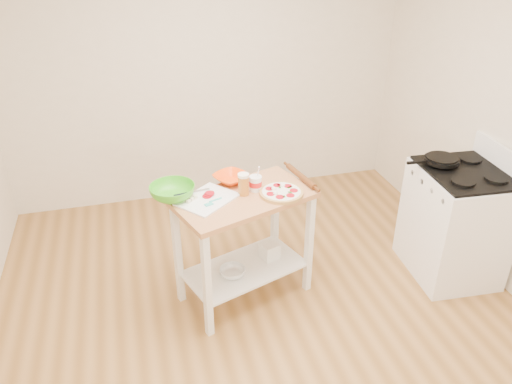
{
  "coord_description": "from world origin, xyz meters",
  "views": [
    {
      "loc": [
        -0.8,
        -2.58,
        2.65
      ],
      "look_at": [
        0.05,
        0.53,
        0.88
      ],
      "focal_mm": 35.0,
      "sensor_mm": 36.0,
      "label": 1
    }
  ],
  "objects_px": {
    "gas_stove": "(455,222)",
    "orange_bowl": "(231,178)",
    "green_bowl": "(172,192)",
    "beer_pint": "(243,184)",
    "shelf_glass_bowl": "(232,272)",
    "skillet": "(441,160)",
    "spatula": "(212,202)",
    "yogurt_tub": "(255,183)",
    "cutting_board": "(207,199)",
    "prep_island": "(244,227)",
    "pizza": "(281,192)",
    "knife": "(187,194)",
    "shelf_bin": "(269,251)",
    "rolling_pin": "(301,176)"
  },
  "relations": [
    {
      "from": "rolling_pin",
      "to": "shelf_bin",
      "type": "bearing_deg",
      "value": -166.52
    },
    {
      "from": "beer_pint",
      "to": "pizza",
      "type": "bearing_deg",
      "value": -15.38
    },
    {
      "from": "spatula",
      "to": "beer_pint",
      "type": "distance_m",
      "value": 0.26
    },
    {
      "from": "cutting_board",
      "to": "yogurt_tub",
      "type": "xyz_separation_m",
      "value": [
        0.37,
        0.05,
        0.05
      ]
    },
    {
      "from": "skillet",
      "to": "beer_pint",
      "type": "relative_size",
      "value": 2.65
    },
    {
      "from": "cutting_board",
      "to": "shelf_bin",
      "type": "distance_m",
      "value": 0.77
    },
    {
      "from": "gas_stove",
      "to": "orange_bowl",
      "type": "height_order",
      "value": "gas_stove"
    },
    {
      "from": "prep_island",
      "to": "shelf_glass_bowl",
      "type": "bearing_deg",
      "value": -147.7
    },
    {
      "from": "prep_island",
      "to": "gas_stove",
      "type": "bearing_deg",
      "value": -4.62
    },
    {
      "from": "cutting_board",
      "to": "yogurt_tub",
      "type": "distance_m",
      "value": 0.38
    },
    {
      "from": "prep_island",
      "to": "knife",
      "type": "distance_m",
      "value": 0.49
    },
    {
      "from": "beer_pint",
      "to": "skillet",
      "type": "bearing_deg",
      "value": 0.06
    },
    {
      "from": "spatula",
      "to": "shelf_bin",
      "type": "bearing_deg",
      "value": -4.51
    },
    {
      "from": "cutting_board",
      "to": "orange_bowl",
      "type": "xyz_separation_m",
      "value": [
        0.23,
        0.23,
        0.02
      ]
    },
    {
      "from": "rolling_pin",
      "to": "skillet",
      "type": "bearing_deg",
      "value": -5.81
    },
    {
      "from": "prep_island",
      "to": "yogurt_tub",
      "type": "relative_size",
      "value": 5.6
    },
    {
      "from": "green_bowl",
      "to": "yogurt_tub",
      "type": "height_order",
      "value": "yogurt_tub"
    },
    {
      "from": "cutting_board",
      "to": "knife",
      "type": "relative_size",
      "value": 1.86
    },
    {
      "from": "shelf_glass_bowl",
      "to": "shelf_bin",
      "type": "relative_size",
      "value": 1.53
    },
    {
      "from": "orange_bowl",
      "to": "beer_pint",
      "type": "xyz_separation_m",
      "value": [
        0.04,
        -0.22,
        0.05
      ]
    },
    {
      "from": "beer_pint",
      "to": "shelf_glass_bowl",
      "type": "bearing_deg",
      "value": -141.22
    },
    {
      "from": "yogurt_tub",
      "to": "knife",
      "type": "bearing_deg",
      "value": 174.57
    },
    {
      "from": "pizza",
      "to": "shelf_bin",
      "type": "relative_size",
      "value": 2.47
    },
    {
      "from": "orange_bowl",
      "to": "spatula",
      "type": "bearing_deg",
      "value": -124.17
    },
    {
      "from": "spatula",
      "to": "yogurt_tub",
      "type": "relative_size",
      "value": 0.7
    },
    {
      "from": "pizza",
      "to": "shelf_glass_bowl",
      "type": "xyz_separation_m",
      "value": [
        -0.38,
        -0.02,
        -0.63
      ]
    },
    {
      "from": "pizza",
      "to": "knife",
      "type": "xyz_separation_m",
      "value": [
        -0.66,
        0.16,
        0.0
      ]
    },
    {
      "from": "gas_stove",
      "to": "green_bowl",
      "type": "xyz_separation_m",
      "value": [
        -2.24,
        0.24,
        0.48
      ]
    },
    {
      "from": "green_bowl",
      "to": "shelf_bin",
      "type": "relative_size",
      "value": 2.5
    },
    {
      "from": "shelf_glass_bowl",
      "to": "orange_bowl",
      "type": "bearing_deg",
      "value": 76.47
    },
    {
      "from": "green_bowl",
      "to": "rolling_pin",
      "type": "distance_m",
      "value": 0.98
    },
    {
      "from": "gas_stove",
      "to": "shelf_glass_bowl",
      "type": "bearing_deg",
      "value": -177.89
    },
    {
      "from": "prep_island",
      "to": "beer_pint",
      "type": "bearing_deg",
      "value": 76.72
    },
    {
      "from": "pizza",
      "to": "gas_stove",
      "type": "bearing_deg",
      "value": -3.61
    },
    {
      "from": "orange_bowl",
      "to": "shelf_bin",
      "type": "distance_m",
      "value": 0.68
    },
    {
      "from": "skillet",
      "to": "spatula",
      "type": "relative_size",
      "value": 3.1
    },
    {
      "from": "shelf_glass_bowl",
      "to": "spatula",
      "type": "bearing_deg",
      "value": 171.73
    },
    {
      "from": "orange_bowl",
      "to": "shelf_glass_bowl",
      "type": "height_order",
      "value": "orange_bowl"
    },
    {
      "from": "orange_bowl",
      "to": "rolling_pin",
      "type": "relative_size",
      "value": 0.62
    },
    {
      "from": "cutting_board",
      "to": "beer_pint",
      "type": "xyz_separation_m",
      "value": [
        0.27,
        0.01,
        0.07
      ]
    },
    {
      "from": "beer_pint",
      "to": "shelf_glass_bowl",
      "type": "height_order",
      "value": "beer_pint"
    },
    {
      "from": "pizza",
      "to": "knife",
      "type": "height_order",
      "value": "pizza"
    },
    {
      "from": "pizza",
      "to": "green_bowl",
      "type": "bearing_deg",
      "value": 168.97
    },
    {
      "from": "pizza",
      "to": "knife",
      "type": "relative_size",
      "value": 1.19
    },
    {
      "from": "orange_bowl",
      "to": "green_bowl",
      "type": "relative_size",
      "value": 0.77
    },
    {
      "from": "pizza",
      "to": "beer_pint",
      "type": "relative_size",
      "value": 1.95
    },
    {
      "from": "prep_island",
      "to": "yogurt_tub",
      "type": "height_order",
      "value": "yogurt_tub"
    },
    {
      "from": "orange_bowl",
      "to": "green_bowl",
      "type": "xyz_separation_m",
      "value": [
        -0.46,
        -0.14,
        0.02
      ]
    },
    {
      "from": "cutting_board",
      "to": "shelf_bin",
      "type": "height_order",
      "value": "cutting_board"
    },
    {
      "from": "beer_pint",
      "to": "shelf_glass_bowl",
      "type": "relative_size",
      "value": 0.83
    }
  ]
}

